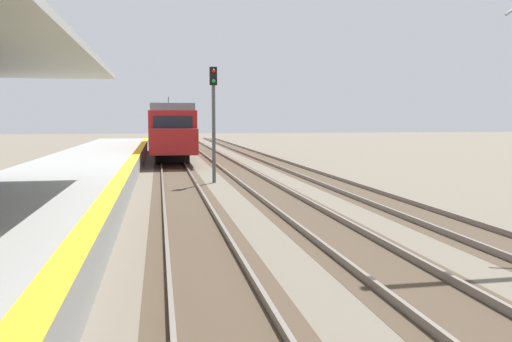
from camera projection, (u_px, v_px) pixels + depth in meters
station_platform at (37, 202)px, 14.97m from camera, size 5.00×80.00×0.91m
track_pair_nearest_platform at (182, 193)px, 19.74m from camera, size 2.34×120.00×0.16m
track_pair_middle at (268, 191)px, 20.37m from camera, size 2.34×120.00×0.16m
track_pair_far_side at (349, 188)px, 21.01m from camera, size 2.34×120.00×0.16m
approaching_train at (170, 129)px, 38.95m from camera, size 2.93×19.60×4.76m
rail_signal_post at (214, 112)px, 23.02m from camera, size 0.32×0.34×5.20m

